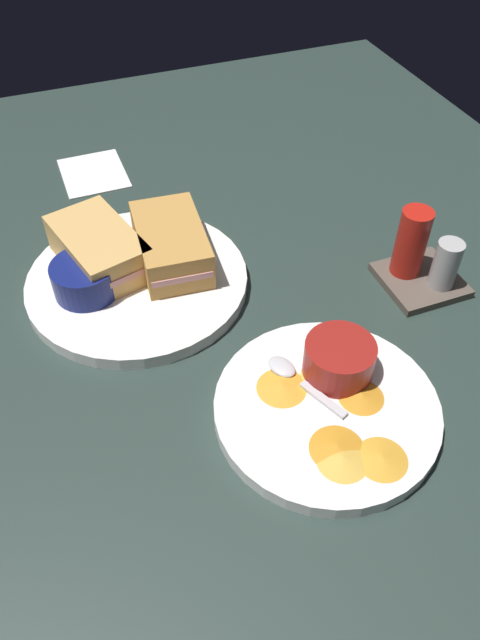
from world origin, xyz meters
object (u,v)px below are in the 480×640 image
(ramekin_dark_sauce, at_px, (85,277))
(spoon_by_dark_ramekin, at_px, (137,277))
(plate_sandwich_main, at_px, (138,281))
(spoon_by_gravy_ramekin, at_px, (291,374))
(sandwich_half_near, at_px, (172,246))
(condiment_caddy, at_px, (422,260))
(ramekin_light_gravy, at_px, (339,358))
(sandwich_half_far, at_px, (99,249))
(plate_chips_companion, at_px, (326,409))

(ramekin_dark_sauce, distance_m, spoon_by_dark_ramekin, 0.06)
(plate_sandwich_main, xyz_separation_m, spoon_by_gravy_ramekin, (0.20, 0.11, 0.01))
(sandwich_half_near, distance_m, condiment_caddy, 0.29)
(ramekin_dark_sauce, xyz_separation_m, spoon_by_dark_ramekin, (0.00, 0.06, -0.02))
(ramekin_light_gravy, bearing_deg, sandwich_half_far, -143.22)
(sandwich_half_near, bearing_deg, condiment_caddy, 65.28)
(plate_sandwich_main, height_order, ramekin_dark_sauce, ramekin_dark_sauce)
(ramekin_dark_sauce, height_order, spoon_by_dark_ramekin, ramekin_dark_sauce)
(sandwich_half_far, distance_m, condiment_caddy, 0.38)
(sandwich_half_far, relative_size, condiment_caddy, 1.54)
(sandwich_half_near, distance_m, ramekin_dark_sauce, 0.11)
(plate_sandwich_main, height_order, ramekin_light_gravy, ramekin_light_gravy)
(sandwich_half_far, distance_m, ramekin_light_gravy, 0.31)
(ramekin_dark_sauce, height_order, ramekin_light_gravy, same)
(sandwich_half_far, bearing_deg, ramekin_dark_sauce, -31.69)
(sandwich_half_near, height_order, spoon_by_gravy_ramekin, sandwich_half_near)
(plate_sandwich_main, relative_size, plate_chips_companion, 1.18)
(plate_sandwich_main, bearing_deg, spoon_by_gravy_ramekin, 27.84)
(plate_chips_companion, height_order, spoon_by_gravy_ramekin, spoon_by_gravy_ramekin)
(condiment_caddy, bearing_deg, spoon_by_dark_ramekin, -108.55)
(condiment_caddy, bearing_deg, plate_chips_companion, -54.42)
(plate_chips_companion, xyz_separation_m, spoon_by_gravy_ramekin, (-0.04, -0.02, 0.01))
(sandwich_half_near, bearing_deg, plate_sandwich_main, -77.16)
(ramekin_dark_sauce, height_order, spoon_by_gravy_ramekin, ramekin_dark_sauce)
(sandwich_half_far, height_order, ramekin_dark_sauce, sandwich_half_far)
(sandwich_half_far, bearing_deg, plate_sandwich_main, 42.84)
(sandwich_half_near, relative_size, sandwich_half_far, 0.95)
(spoon_by_dark_ramekin, xyz_separation_m, plate_chips_companion, (0.24, 0.13, -0.01))
(sandwich_half_near, relative_size, spoon_by_dark_ramekin, 1.40)
(sandwich_half_near, height_order, plate_chips_companion, sandwich_half_near)
(spoon_by_dark_ramekin, bearing_deg, sandwich_half_near, 108.97)
(sandwich_half_far, relative_size, spoon_by_dark_ramekin, 1.48)
(sandwich_half_near, distance_m, sandwich_half_far, 0.09)
(plate_sandwich_main, distance_m, condiment_caddy, 0.33)
(sandwich_half_near, distance_m, ramekin_light_gravy, 0.25)
(ramekin_light_gravy, bearing_deg, spoon_by_dark_ramekin, -143.49)
(ramekin_dark_sauce, distance_m, ramekin_light_gravy, 0.30)
(sandwich_half_far, xyz_separation_m, plate_chips_companion, (0.28, 0.16, -0.03))
(plate_chips_companion, height_order, condiment_caddy, condiment_caddy)
(sandwich_half_near, height_order, spoon_by_dark_ramekin, sandwich_half_near)
(spoon_by_gravy_ramekin, bearing_deg, spoon_by_dark_ramekin, -151.32)
(condiment_caddy, bearing_deg, sandwich_half_far, -113.01)
(sandwich_half_near, xyz_separation_m, condiment_caddy, (0.12, 0.27, -0.01))
(plate_sandwich_main, xyz_separation_m, plate_chips_companion, (0.25, 0.13, 0.00))
(sandwich_half_near, relative_size, condiment_caddy, 1.46)
(sandwich_half_far, distance_m, spoon_by_dark_ramekin, 0.06)
(sandwich_half_far, bearing_deg, condiment_caddy, 66.99)
(plate_sandwich_main, relative_size, sandwich_half_near, 1.88)
(ramekin_dark_sauce, bearing_deg, plate_chips_companion, 37.19)
(plate_sandwich_main, distance_m, spoon_by_gravy_ramekin, 0.23)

